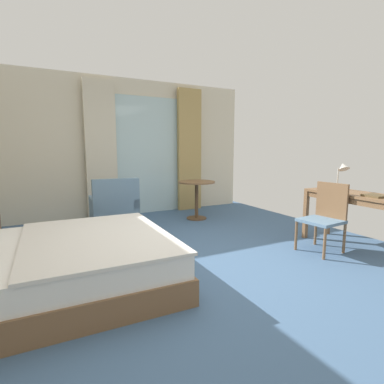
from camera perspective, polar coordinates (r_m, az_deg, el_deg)
name	(u,v)px	position (r m, az deg, el deg)	size (l,w,h in m)	color
ground	(194,269)	(3.67, 0.38, -14.51)	(5.90, 6.88, 0.10)	#426084
wall_back	(123,148)	(6.37, -13.18, 8.24)	(5.50, 0.12, 2.78)	beige
balcony_glass_door	(147,156)	(6.44, -8.64, 6.87)	(1.49, 0.02, 2.45)	silver
curtain_panel_left	(101,151)	(6.09, -17.03, 7.58)	(0.59, 0.10, 2.67)	beige
curtain_panel_right	(189,150)	(6.72, -0.50, 7.97)	(0.55, 0.10, 2.67)	tan
bed	(53,264)	(3.25, -25.05, -12.46)	(2.19, 1.85, 1.01)	brown
writing_desk	(358,200)	(4.64, 29.18, -1.40)	(0.59, 1.39, 0.77)	brown
desk_chair	(325,214)	(4.38, 24.18, -3.89)	(0.51, 0.51, 0.92)	slate
desk_lamp	(343,169)	(4.78, 26.89, 3.97)	(0.19, 0.26, 0.44)	#B7B2A8
closed_book	(376,196)	(4.40, 31.74, -0.62)	(0.24, 0.24, 0.02)	brown
armchair_by_window	(114,210)	(5.15, -14.70, -3.44)	(0.77, 0.81, 0.90)	slate
round_cafe_table	(197,191)	(5.81, 0.88, 0.20)	(0.72, 0.72, 0.74)	brown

